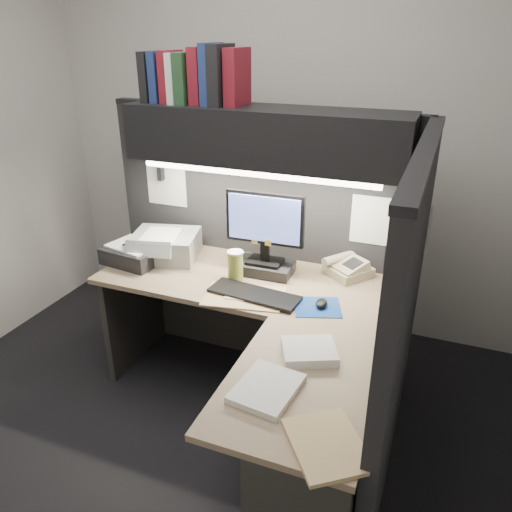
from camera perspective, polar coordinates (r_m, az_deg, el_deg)
name	(u,v)px	position (r m, az deg, el deg)	size (l,w,h in m)	color
floor	(192,440)	(2.89, -7.28, -20.11)	(3.50, 3.50, 0.00)	black
wall_back	(286,137)	(3.51, 3.47, 13.40)	(3.50, 0.04, 2.70)	silver
partition_back	(260,242)	(3.14, 0.46, 1.60)	(1.90, 0.06, 1.60)	black
partition_right	(400,335)	(2.30, 16.15, -8.64)	(0.06, 1.50, 1.60)	black
desk	(267,394)	(2.46, 1.23, -15.51)	(1.70, 1.53, 0.73)	#836A53
overhead_shelf	(265,136)	(2.74, 1.02, 13.51)	(1.55, 0.34, 0.30)	black
task_light_tube	(255,174)	(2.65, -0.09, 9.37)	(0.04, 0.04, 1.32)	white
monitor	(265,242)	(2.82, 1.02, 1.61)	(0.45, 0.21, 0.49)	black
keyboard	(254,295)	(2.65, -0.21, -4.44)	(0.49, 0.16, 0.02)	black
mousepad	(318,307)	(2.57, 7.05, -5.81)	(0.23, 0.21, 0.00)	navy
mouse	(322,303)	(2.57, 7.51, -5.37)	(0.06, 0.09, 0.03)	black
telephone	(348,268)	(2.91, 10.51, -1.38)	(0.21, 0.22, 0.09)	#B5AC8B
coffee_cup	(235,266)	(2.80, -2.37, -1.17)	(0.09, 0.09, 0.16)	#C5C44E
printer	(166,246)	(3.12, -10.30, 1.19)	(0.39, 0.33, 0.15)	gray
notebook_stack	(135,254)	(3.12, -13.69, 0.25)	(0.33, 0.28, 0.10)	black
open_folder	(244,296)	(2.65, -1.37, -4.61)	(0.42, 0.27, 0.01)	tan
paper_stack_a	(309,351)	(2.21, 6.10, -10.79)	(0.23, 0.19, 0.04)	white
paper_stack_b	(267,388)	(2.01, 1.24, -14.90)	(0.22, 0.28, 0.03)	white
manila_stack	(327,445)	(1.82, 8.12, -20.58)	(0.24, 0.30, 0.02)	tan
binder_row	(196,76)	(2.87, -6.92, 19.71)	(0.57, 0.26, 0.31)	black
pinned_papers	(305,234)	(2.61, 5.59, 2.57)	(1.76, 1.31, 0.51)	white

